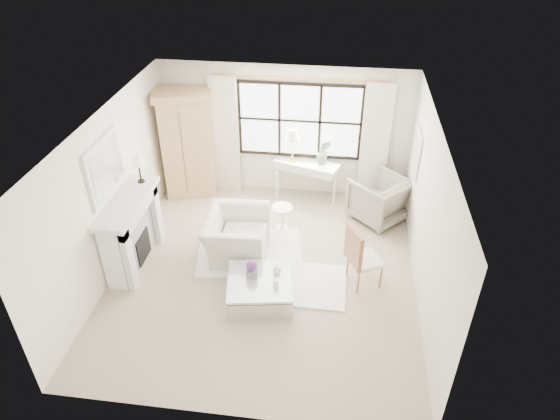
% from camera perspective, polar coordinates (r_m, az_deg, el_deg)
% --- Properties ---
extents(floor, '(5.50, 5.50, 0.00)m').
position_cam_1_polar(floor, '(8.56, -1.79, -7.07)').
color(floor, tan).
rests_on(floor, ground).
extents(ceiling, '(5.50, 5.50, 0.00)m').
position_cam_1_polar(ceiling, '(7.09, -2.17, 9.67)').
color(ceiling, white).
rests_on(ceiling, ground).
extents(wall_back, '(5.00, 0.00, 5.00)m').
position_cam_1_polar(wall_back, '(10.13, 0.53, 9.00)').
color(wall_back, silver).
rests_on(wall_back, ground).
extents(wall_front, '(5.00, 0.00, 5.00)m').
position_cam_1_polar(wall_front, '(5.69, -6.49, -14.72)').
color(wall_front, beige).
rests_on(wall_front, ground).
extents(wall_left, '(0.00, 5.50, 5.50)m').
position_cam_1_polar(wall_left, '(8.47, -18.92, 1.69)').
color(wall_left, white).
rests_on(wall_left, ground).
extents(wall_right, '(0.00, 5.50, 5.50)m').
position_cam_1_polar(wall_right, '(7.79, 16.52, -0.82)').
color(wall_right, beige).
rests_on(wall_right, ground).
extents(window_pane, '(2.40, 0.02, 1.50)m').
position_cam_1_polar(window_pane, '(9.98, 2.26, 10.16)').
color(window_pane, white).
rests_on(window_pane, wall_back).
extents(window_frame, '(2.50, 0.04, 1.50)m').
position_cam_1_polar(window_frame, '(9.97, 2.25, 10.14)').
color(window_frame, black).
rests_on(window_frame, wall_back).
extents(curtain_rod, '(3.30, 0.04, 0.04)m').
position_cam_1_polar(curtain_rod, '(9.61, 2.34, 14.78)').
color(curtain_rod, '#BE8842').
rests_on(curtain_rod, wall_back).
extents(curtain_left, '(0.55, 0.10, 2.47)m').
position_cam_1_polar(curtain_left, '(10.29, -6.27, 8.50)').
color(curtain_left, beige).
rests_on(curtain_left, ground).
extents(curtain_right, '(0.55, 0.10, 2.47)m').
position_cam_1_polar(curtain_right, '(10.05, 10.78, 7.46)').
color(curtain_right, silver).
rests_on(curtain_right, ground).
extents(fireplace, '(0.58, 1.66, 1.26)m').
position_cam_1_polar(fireplace, '(8.75, -16.75, -2.29)').
color(fireplace, silver).
rests_on(fireplace, ground).
extents(mirror_frame, '(0.05, 1.15, 0.95)m').
position_cam_1_polar(mirror_frame, '(8.22, -19.34, 4.57)').
color(mirror_frame, white).
rests_on(mirror_frame, wall_left).
extents(mirror_glass, '(0.02, 1.00, 0.80)m').
position_cam_1_polar(mirror_glass, '(8.21, -19.16, 4.56)').
color(mirror_glass, silver).
rests_on(mirror_glass, wall_left).
extents(art_frame, '(0.04, 0.62, 0.82)m').
position_cam_1_polar(art_frame, '(9.14, 15.35, 6.25)').
color(art_frame, white).
rests_on(art_frame, wall_right).
extents(art_canvas, '(0.01, 0.52, 0.72)m').
position_cam_1_polar(art_canvas, '(9.13, 15.23, 6.26)').
color(art_canvas, '#B4A58B').
rests_on(art_canvas, wall_right).
extents(mantel_lamp, '(0.22, 0.22, 0.51)m').
position_cam_1_polar(mantel_lamp, '(8.67, -15.94, 5.36)').
color(mantel_lamp, black).
rests_on(mantel_lamp, fireplace).
extents(armoire, '(1.27, 0.99, 2.24)m').
position_cam_1_polar(armoire, '(10.29, -10.58, 7.55)').
color(armoire, tan).
rests_on(armoire, floor).
extents(console_table, '(1.38, 0.82, 0.80)m').
position_cam_1_polar(console_table, '(10.32, 3.03, 3.52)').
color(console_table, white).
rests_on(console_table, floor).
extents(console_lamp, '(0.28, 0.28, 0.69)m').
position_cam_1_polar(console_lamp, '(9.92, 1.44, 8.47)').
color(console_lamp, '#B99740').
rests_on(console_lamp, console_table).
extents(orchid_plant, '(0.29, 0.24, 0.53)m').
position_cam_1_polar(orchid_plant, '(9.98, 5.00, 6.65)').
color(orchid_plant, '#55714B').
rests_on(orchid_plant, console_table).
extents(side_table, '(0.40, 0.40, 0.51)m').
position_cam_1_polar(side_table, '(9.33, 0.24, -0.55)').
color(side_table, white).
rests_on(side_table, floor).
extents(rug_left, '(2.04, 1.60, 0.03)m').
position_cam_1_polar(rug_left, '(8.96, -3.45, -4.82)').
color(rug_left, white).
rests_on(rug_left, floor).
extents(rug_right, '(1.45, 1.09, 0.03)m').
position_cam_1_polar(rug_right, '(8.31, 2.52, -8.43)').
color(rug_right, white).
rests_on(rug_right, floor).
extents(club_armchair, '(1.08, 1.22, 0.77)m').
position_cam_1_polar(club_armchair, '(8.74, -4.99, -2.94)').
color(club_armchair, beige).
rests_on(club_armchair, floor).
extents(wingback_chair, '(1.34, 1.34, 0.88)m').
position_cam_1_polar(wingback_chair, '(9.79, 11.25, 1.26)').
color(wingback_chair, gray).
rests_on(wingback_chair, floor).
extents(french_chair, '(0.64, 0.64, 1.08)m').
position_cam_1_polar(french_chair, '(8.27, 9.45, -6.50)').
color(french_chair, '#AA7047').
rests_on(french_chair, floor).
extents(coffee_table, '(1.15, 1.15, 0.38)m').
position_cam_1_polar(coffee_table, '(7.97, -2.32, -9.04)').
color(coffee_table, silver).
rests_on(coffee_table, floor).
extents(planter_box, '(0.20, 0.20, 0.13)m').
position_cam_1_polar(planter_box, '(7.87, -3.24, -7.16)').
color(planter_box, slate).
rests_on(planter_box, coffee_table).
extents(planter_flowers, '(0.17, 0.17, 0.17)m').
position_cam_1_polar(planter_flowers, '(7.77, -3.28, -6.32)').
color(planter_flowers, '#5D3078').
rests_on(planter_flowers, planter_box).
extents(pillar_candle, '(0.09, 0.09, 0.12)m').
position_cam_1_polar(pillar_candle, '(7.69, -0.47, -8.33)').
color(pillar_candle, white).
rests_on(pillar_candle, coffee_table).
extents(coffee_vase, '(0.13, 0.13, 0.14)m').
position_cam_1_polar(coffee_vase, '(7.91, -0.36, -6.78)').
color(coffee_vase, silver).
rests_on(coffee_vase, coffee_table).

